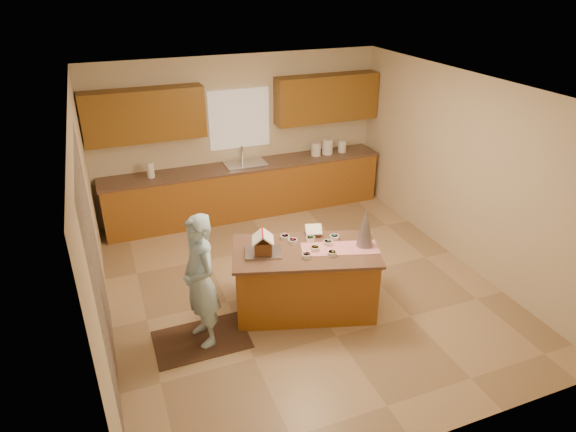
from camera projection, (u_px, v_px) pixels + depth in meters
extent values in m
plane|color=tan|center=(300.00, 286.00, 6.90)|extent=(5.50, 5.50, 0.00)
plane|color=silver|center=(303.00, 88.00, 5.70)|extent=(5.50, 5.50, 0.00)
plane|color=beige|center=(239.00, 136.00, 8.60)|extent=(5.50, 5.50, 0.00)
plane|color=beige|center=(433.00, 327.00, 4.01)|extent=(5.50, 5.50, 0.00)
plane|color=beige|center=(91.00, 230.00, 5.49)|extent=(5.50, 5.50, 0.00)
plane|color=beige|center=(463.00, 170.00, 7.12)|extent=(5.50, 5.50, 0.00)
plane|color=gray|center=(98.00, 275.00, 4.87)|extent=(0.00, 2.50, 2.50)
cube|color=white|center=(239.00, 119.00, 8.44)|extent=(1.05, 0.03, 1.00)
cube|color=#8F591D|center=(247.00, 191.00, 8.75)|extent=(4.80, 0.60, 0.88)
cube|color=brown|center=(246.00, 166.00, 8.55)|extent=(4.85, 0.63, 0.04)
cube|color=brown|center=(144.00, 115.00, 7.70)|extent=(1.85, 0.35, 0.80)
cube|color=brown|center=(327.00, 98.00, 8.71)|extent=(1.85, 0.35, 0.80)
cube|color=silver|center=(246.00, 166.00, 8.55)|extent=(0.70, 0.45, 0.12)
cylinder|color=silver|center=(242.00, 154.00, 8.62)|extent=(0.03, 0.03, 0.28)
cube|color=#8F591D|center=(305.00, 281.00, 6.27)|extent=(1.86, 1.30, 0.83)
cube|color=brown|center=(306.00, 251.00, 6.08)|extent=(1.96, 1.40, 0.04)
cube|color=red|center=(340.00, 248.00, 6.10)|extent=(1.00, 0.60, 0.01)
cube|color=silver|center=(263.00, 252.00, 5.99)|extent=(0.51, 0.43, 0.02)
cube|color=white|center=(314.00, 229.00, 6.36)|extent=(0.24, 0.21, 0.09)
cone|color=#A5A7B1|center=(366.00, 227.00, 6.05)|extent=(0.26, 0.26, 0.52)
cube|color=black|center=(201.00, 339.00, 5.89)|extent=(1.09, 0.71, 0.01)
imported|color=#AFDDF8|center=(200.00, 281.00, 5.55)|extent=(0.49, 0.65, 1.60)
cylinder|color=white|center=(316.00, 149.00, 8.91)|extent=(0.17, 0.17, 0.23)
cylinder|color=white|center=(328.00, 147.00, 8.98)|extent=(0.19, 0.19, 0.27)
cylinder|color=white|center=(342.00, 146.00, 9.09)|extent=(0.15, 0.15, 0.21)
cylinder|color=white|center=(150.00, 170.00, 7.97)|extent=(0.12, 0.12, 0.25)
cube|color=brown|center=(263.00, 246.00, 5.95)|extent=(0.26, 0.28, 0.15)
cube|color=white|center=(258.00, 237.00, 5.89)|extent=(0.21, 0.29, 0.12)
cube|color=white|center=(268.00, 237.00, 5.90)|extent=(0.21, 0.29, 0.12)
cylinder|color=red|center=(263.00, 233.00, 5.87)|extent=(0.10, 0.26, 0.02)
cylinder|color=green|center=(310.00, 239.00, 6.26)|extent=(0.11, 0.11, 0.05)
cylinder|color=orange|center=(315.00, 249.00, 6.05)|extent=(0.11, 0.11, 0.05)
cylinder|color=#E12752|center=(293.00, 241.00, 6.21)|extent=(0.11, 0.11, 0.05)
cylinder|color=#DA6788|center=(307.00, 256.00, 5.90)|extent=(0.11, 0.11, 0.05)
cylinder|color=purple|center=(285.00, 237.00, 6.30)|extent=(0.11, 0.11, 0.05)
cylinder|color=white|center=(328.00, 243.00, 6.17)|extent=(0.11, 0.11, 0.05)
cylinder|color=orange|center=(332.00, 253.00, 5.94)|extent=(0.11, 0.11, 0.05)
cylinder|color=#35CAC1|center=(334.00, 237.00, 6.30)|extent=(0.11, 0.11, 0.05)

